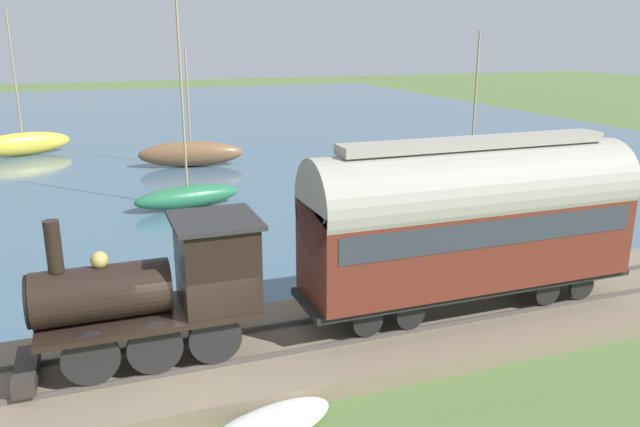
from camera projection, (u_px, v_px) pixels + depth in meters
ground_plane at (203, 384)px, 13.79m from camera, size 200.00×200.00×0.00m
harbor_water at (114, 127)px, 52.66m from camera, size 80.00×80.00×0.01m
rail_embankment at (198, 363)px, 14.25m from camera, size 4.40×56.00×0.55m
steam_locomotive at (164, 283)px, 13.48m from camera, size 2.03×5.21×3.35m
passenger_coach at (471, 216)px, 15.83m from camera, size 2.28×9.03×4.47m
sailboat_blue at (470, 178)px, 30.55m from camera, size 2.84×4.43×7.63m
sailboat_yellow at (23, 143)px, 39.99m from camera, size 3.19×5.91×9.00m
sailboat_green at (188, 195)px, 27.80m from camera, size 2.02×4.93×9.41m
sailboat_brown at (191, 154)px, 36.57m from camera, size 2.32×6.17×6.65m
rowboat_off_pier at (226, 259)px, 20.92m from camera, size 2.20×2.17×0.42m
beached_dinghy at (269, 426)px, 11.94m from camera, size 1.88×3.00×0.44m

